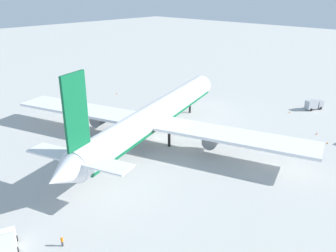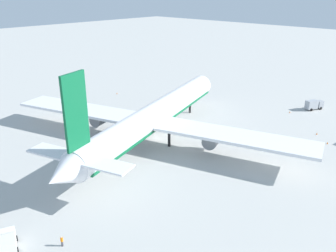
% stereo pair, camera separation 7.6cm
% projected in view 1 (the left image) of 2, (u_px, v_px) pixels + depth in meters
% --- Properties ---
extents(ground_plane, '(600.00, 600.00, 0.00)m').
position_uv_depth(ground_plane, '(157.00, 138.00, 94.33)').
color(ground_plane, '#B2B2AD').
extents(airliner, '(75.19, 80.23, 24.02)m').
position_uv_depth(airliner, '(154.00, 116.00, 90.76)').
color(airliner, white).
rests_on(airliner, ground).
extents(service_truck_0, '(6.55, 4.45, 3.20)m').
position_uv_depth(service_truck_0, '(314.00, 104.00, 115.72)').
color(service_truck_0, '#999EA5').
rests_on(service_truck_0, ground).
extents(service_truck_3, '(3.89, 5.11, 2.36)m').
position_uv_depth(service_truck_3, '(8.00, 242.00, 53.89)').
color(service_truck_3, white).
rests_on(service_truck_3, ground).
extents(ground_worker_0, '(0.55, 0.55, 1.78)m').
position_uv_depth(ground_worker_0, '(62.00, 241.00, 54.65)').
color(ground_worker_0, '#3F3F47').
rests_on(ground_worker_0, ground).
extents(traffic_cone_1, '(0.36, 0.36, 0.55)m').
position_uv_depth(traffic_cone_1, '(317.00, 134.00, 96.48)').
color(traffic_cone_1, orange).
rests_on(traffic_cone_1, ground).
extents(traffic_cone_2, '(0.36, 0.36, 0.55)m').
position_uv_depth(traffic_cone_2, '(327.00, 143.00, 90.67)').
color(traffic_cone_2, orange).
rests_on(traffic_cone_2, ground).
extents(traffic_cone_3, '(0.36, 0.36, 0.55)m').
position_uv_depth(traffic_cone_3, '(117.00, 93.00, 133.06)').
color(traffic_cone_3, orange).
rests_on(traffic_cone_3, ground).
extents(traffic_cone_4, '(0.36, 0.36, 0.55)m').
position_uv_depth(traffic_cone_4, '(290.00, 112.00, 113.17)').
color(traffic_cone_4, orange).
rests_on(traffic_cone_4, ground).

